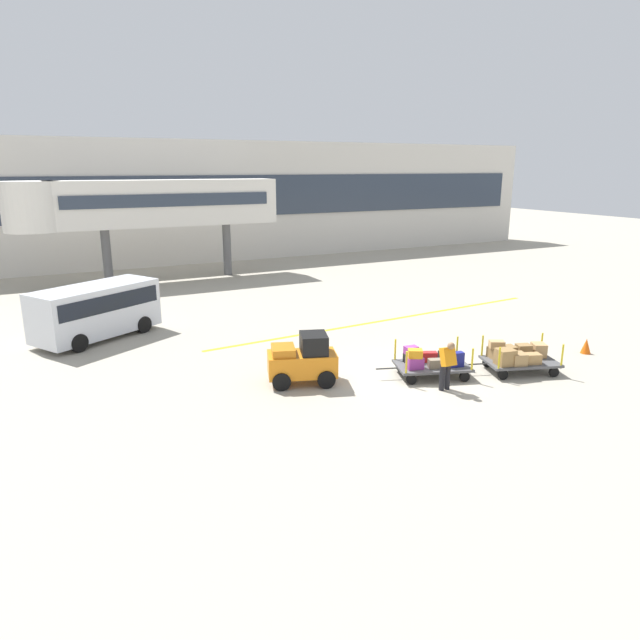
{
  "coord_description": "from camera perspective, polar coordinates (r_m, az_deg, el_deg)",
  "views": [
    {
      "loc": [
        -10.65,
        -14.05,
        6.54
      ],
      "look_at": [
        -1.74,
        3.52,
        1.23
      ],
      "focal_mm": 32.09,
      "sensor_mm": 36.0,
      "label": 1
    }
  ],
  "objects": [
    {
      "name": "ground_plane",
      "position": [
        18.8,
        9.67,
        -5.5
      ],
      "size": [
        120.0,
        120.0,
        0.0
      ],
      "primitive_type": "plane",
      "color": "#A8A08E"
    },
    {
      "name": "apron_lead_line",
      "position": [
        25.27,
        6.61,
        -0.02
      ],
      "size": [
        16.88,
        1.51,
        0.01
      ],
      "primitive_type": "cube",
      "rotation": [
        0.0,
        0.0,
        0.08
      ],
      "color": "yellow",
      "rests_on": "ground_plane"
    },
    {
      "name": "terminal_building",
      "position": [
        41.49,
        -12.22,
        11.44
      ],
      "size": [
        56.68,
        2.51,
        8.28
      ],
      "color": "beige",
      "rests_on": "ground_plane"
    },
    {
      "name": "jet_bridge",
      "position": [
        34.57,
        -17.79,
        10.92
      ],
      "size": [
        14.91,
        3.0,
        5.8
      ],
      "color": "silver",
      "rests_on": "ground_plane"
    },
    {
      "name": "baggage_tug",
      "position": [
        17.7,
        -1.7,
        -4.01
      ],
      "size": [
        2.34,
        1.78,
        1.58
      ],
      "color": "orange",
      "rests_on": "ground_plane"
    },
    {
      "name": "baggage_cart_lead",
      "position": [
        18.65,
        10.99,
        -4.11
      ],
      "size": [
        3.07,
        2.07,
        1.1
      ],
      "color": "#4C4C4F",
      "rests_on": "ground_plane"
    },
    {
      "name": "baggage_cart_middle",
      "position": [
        19.79,
        19.02,
        -3.45
      ],
      "size": [
        3.07,
        2.07,
        1.1
      ],
      "color": "#4C4C4F",
      "rests_on": "ground_plane"
    },
    {
      "name": "baggage_handler",
      "position": [
        17.48,
        12.56,
        -4.24
      ],
      "size": [
        0.43,
        0.45,
        1.56
      ],
      "color": "black",
      "rests_on": "ground_plane"
    },
    {
      "name": "shuttle_van",
      "position": [
        23.84,
        -21.44,
        1.16
      ],
      "size": [
        5.1,
        4.07,
        2.1
      ],
      "color": "silver",
      "rests_on": "ground_plane"
    },
    {
      "name": "safety_cone_near",
      "position": [
        22.76,
        25.0,
        -2.36
      ],
      "size": [
        0.36,
        0.36,
        0.55
      ],
      "primitive_type": "cone",
      "color": "#EA590F",
      "rests_on": "ground_plane"
    }
  ]
}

